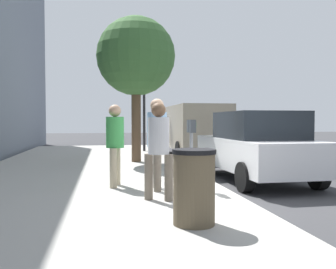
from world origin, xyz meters
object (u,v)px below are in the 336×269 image
(traffic_signal, at_px, (146,98))
(trash_bin, at_px, (194,187))
(parking_meter, at_px, (191,139))
(pedestrian_at_meter, at_px, (157,136))
(pedestrian_bystander, at_px, (159,144))
(parked_sedan_near, at_px, (256,146))
(parking_officer, at_px, (115,139))
(parked_van_far, at_px, (193,127))
(street_tree, at_px, (136,57))

(traffic_signal, xyz_separation_m, trash_bin, (-11.96, 0.77, -1.92))
(parking_meter, relative_size, pedestrian_at_meter, 0.77)
(parking_meter, height_order, trash_bin, parking_meter)
(pedestrian_bystander, bearing_deg, parked_sedan_near, -21.42)
(trash_bin, bearing_deg, parking_meter, -12.94)
(parking_officer, bearing_deg, pedestrian_at_meter, -18.93)
(parked_sedan_near, bearing_deg, pedestrian_at_meter, 118.70)
(parked_van_far, xyz_separation_m, street_tree, (-3.01, 2.74, 2.44))
(street_tree, bearing_deg, pedestrian_at_meter, 179.55)
(pedestrian_at_meter, bearing_deg, trash_bin, -80.89)
(trash_bin, bearing_deg, parked_van_far, -13.96)
(pedestrian_bystander, relative_size, street_tree, 0.35)
(parking_meter, bearing_deg, parked_van_far, -14.27)
(pedestrian_bystander, distance_m, parked_van_far, 9.56)
(pedestrian_at_meter, bearing_deg, traffic_signal, 90.76)
(parking_meter, height_order, parking_officer, parking_officer)
(parking_officer, distance_m, street_tree, 5.33)
(pedestrian_at_meter, relative_size, pedestrian_bystander, 1.08)
(parking_meter, bearing_deg, street_tree, 7.37)
(pedestrian_at_meter, distance_m, street_tree, 5.69)
(parking_officer, relative_size, trash_bin, 1.71)
(trash_bin, bearing_deg, parked_sedan_near, -33.28)
(pedestrian_at_meter, xyz_separation_m, trash_bin, (-2.52, -0.13, -0.58))
(parking_meter, height_order, street_tree, street_tree)
(pedestrian_at_meter, distance_m, parked_van_far, 8.61)
(parked_sedan_near, relative_size, street_tree, 0.90)
(pedestrian_at_meter, xyz_separation_m, traffic_signal, (9.44, -0.89, 1.33))
(pedestrian_bystander, height_order, street_tree, street_tree)
(parking_meter, xyz_separation_m, street_tree, (5.15, 0.67, 2.53))
(parked_van_far, xyz_separation_m, trash_bin, (-10.66, 2.65, -0.60))
(traffic_signal, height_order, trash_bin, traffic_signal)
(pedestrian_bystander, height_order, parked_van_far, parked_van_far)
(street_tree, bearing_deg, parking_meter, -172.63)
(parking_meter, relative_size, street_tree, 0.29)
(parked_sedan_near, xyz_separation_m, parked_van_far, (6.62, 0.00, 0.36))
(pedestrian_at_meter, height_order, street_tree, street_tree)
(pedestrian_bystander, distance_m, parked_sedan_near, 3.83)
(parking_officer, height_order, trash_bin, parking_officer)
(parking_officer, relative_size, traffic_signal, 0.48)
(parking_meter, distance_m, parked_van_far, 8.41)
(parked_sedan_near, bearing_deg, trash_bin, 146.72)
(pedestrian_at_meter, xyz_separation_m, street_tree, (5.14, -0.04, 2.45))
(parking_meter, distance_m, pedestrian_at_meter, 0.71)
(traffic_signal, bearing_deg, parking_officer, 169.12)
(parking_officer, xyz_separation_m, trash_bin, (-3.04, -0.95, -0.51))
(parked_van_far, height_order, street_tree, street_tree)
(parking_meter, bearing_deg, pedestrian_bystander, 139.48)
(parking_officer, xyz_separation_m, traffic_signal, (8.92, -1.71, 1.41))
(parking_officer, bearing_deg, traffic_signal, 92.62)
(parked_sedan_near, relative_size, parked_van_far, 0.85)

